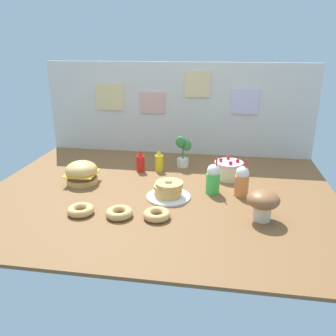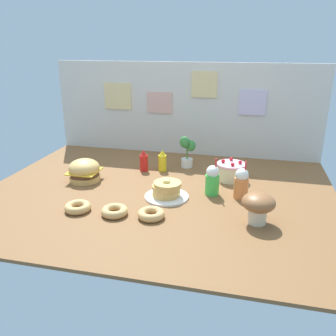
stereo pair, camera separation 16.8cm
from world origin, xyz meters
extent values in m
cube|color=brown|center=(0.00, 0.00, -0.01)|extent=(2.39, 1.87, 0.02)
cube|color=beige|center=(0.00, 0.93, 0.41)|extent=(2.39, 0.03, 0.82)
cube|color=beige|center=(-0.62, 0.91, 0.51)|extent=(0.26, 0.01, 0.24)
cube|color=#D8A599|center=(-0.22, 0.91, 0.47)|extent=(0.23, 0.01, 0.19)
cube|color=beige|center=(0.18, 0.91, 0.64)|extent=(0.22, 0.01, 0.22)
cube|color=silver|center=(0.59, 0.91, 0.50)|extent=(0.23, 0.01, 0.22)
cylinder|color=#DBA859|center=(-0.59, 0.08, 0.02)|extent=(0.23, 0.23, 0.04)
cylinder|color=#59331E|center=(-0.59, 0.08, 0.05)|extent=(0.21, 0.21, 0.03)
cube|color=yellow|center=(-0.59, 0.08, 0.07)|extent=(0.21, 0.21, 0.01)
ellipsoid|color=#E5B260|center=(-0.59, 0.08, 0.10)|extent=(0.23, 0.23, 0.13)
cylinder|color=white|center=(0.08, -0.07, 0.01)|extent=(0.29, 0.29, 0.01)
cylinder|color=#E0AD5B|center=(0.07, -0.07, 0.03)|extent=(0.18, 0.18, 0.02)
cylinder|color=#E0AD5B|center=(0.08, -0.08, 0.05)|extent=(0.18, 0.18, 0.02)
cylinder|color=#E0AD5B|center=(0.07, -0.07, 0.07)|extent=(0.19, 0.19, 0.02)
cylinder|color=#E0AD5B|center=(0.08, -0.07, 0.10)|extent=(0.18, 0.18, 0.02)
cube|color=#F7E072|center=(0.08, -0.07, 0.12)|extent=(0.04, 0.04, 0.02)
cylinder|color=beige|center=(0.47, 0.35, 0.06)|extent=(0.21, 0.21, 0.11)
cylinder|color=#F2B2C6|center=(0.47, 0.35, 0.12)|extent=(0.22, 0.22, 0.02)
sphere|color=red|center=(0.53, 0.35, 0.14)|extent=(0.03, 0.03, 0.03)
sphere|color=red|center=(0.46, 0.41, 0.14)|extent=(0.03, 0.03, 0.03)
sphere|color=red|center=(0.41, 0.35, 0.14)|extent=(0.03, 0.03, 0.03)
sphere|color=red|center=(0.48, 0.29, 0.14)|extent=(0.03, 0.03, 0.03)
cylinder|color=red|center=(-0.22, 0.39, 0.06)|extent=(0.07, 0.07, 0.13)
cone|color=red|center=(-0.22, 0.39, 0.15)|extent=(0.05, 0.05, 0.04)
cylinder|color=yellow|center=(-0.08, 0.42, 0.06)|extent=(0.07, 0.07, 0.13)
cone|color=yellow|center=(-0.08, 0.42, 0.15)|extent=(0.05, 0.05, 0.04)
cylinder|color=green|center=(0.36, 0.05, 0.07)|extent=(0.10, 0.10, 0.14)
sphere|color=white|center=(0.36, 0.05, 0.16)|extent=(0.09, 0.09, 0.09)
cylinder|color=red|center=(0.38, 0.05, 0.19)|extent=(0.01, 0.03, 0.14)
cylinder|color=orange|center=(0.56, 0.04, 0.07)|extent=(0.10, 0.10, 0.14)
sphere|color=white|center=(0.56, 0.04, 0.16)|extent=(0.09, 0.09, 0.09)
cylinder|color=red|center=(0.57, 0.04, 0.19)|extent=(0.01, 0.03, 0.14)
torus|color=tan|center=(-0.41, -0.39, 0.02)|extent=(0.16, 0.16, 0.05)
torus|color=brown|center=(-0.41, -0.39, 0.03)|extent=(0.15, 0.15, 0.04)
torus|color=tan|center=(-0.17, -0.39, 0.02)|extent=(0.16, 0.16, 0.05)
torus|color=#8CCC8C|center=(-0.17, -0.39, 0.03)|extent=(0.15, 0.15, 0.04)
torus|color=tan|center=(0.06, -0.37, 0.02)|extent=(0.16, 0.16, 0.05)
torus|color=pink|center=(0.06, -0.37, 0.03)|extent=(0.15, 0.15, 0.04)
cylinder|color=white|center=(0.10, 0.56, 0.03)|extent=(0.10, 0.10, 0.07)
cylinder|color=#4C7238|center=(0.10, 0.56, 0.13)|extent=(0.01, 0.01, 0.12)
ellipsoid|color=#38843D|center=(0.13, 0.57, 0.18)|extent=(0.08, 0.05, 0.10)
ellipsoid|color=#38843D|center=(0.08, 0.58, 0.20)|extent=(0.08, 0.05, 0.10)
ellipsoid|color=#38843D|center=(0.08, 0.54, 0.22)|extent=(0.08, 0.05, 0.10)
cylinder|color=beige|center=(0.66, -0.29, 0.04)|extent=(0.10, 0.10, 0.09)
ellipsoid|color=brown|center=(0.66, -0.29, 0.13)|extent=(0.19, 0.19, 0.10)
camera|label=1|loc=(0.41, -2.17, 0.98)|focal=37.31mm
camera|label=2|loc=(0.57, -2.14, 0.98)|focal=37.31mm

